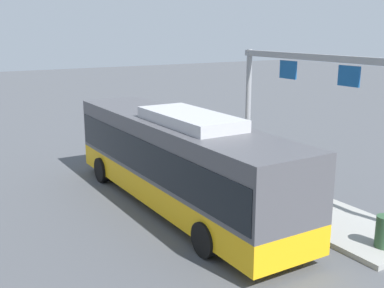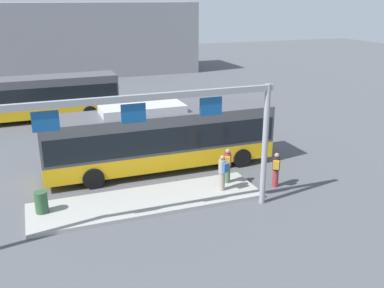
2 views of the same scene
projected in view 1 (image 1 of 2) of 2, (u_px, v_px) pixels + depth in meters
name	position (u px, v px, depth m)	size (l,w,h in m)	color
ground_plane	(177.00, 207.00, 16.70)	(120.00, 120.00, 0.00)	#4C4F54
platform_curb	(286.00, 201.00, 17.08)	(10.00, 2.80, 0.16)	#9E9E99
bus_main	(177.00, 157.00, 16.27)	(11.73, 2.74, 3.46)	#EAAD14
person_boarding	(207.00, 143.00, 22.16)	(0.55, 0.60, 1.67)	maroon
person_waiting_near	(237.00, 153.00, 19.83)	(0.42, 0.57, 1.67)	gray
person_waiting_mid	(215.00, 152.00, 19.95)	(0.53, 0.61, 1.67)	#476B4C
platform_sign_gantry	(347.00, 95.00, 16.36)	(11.37, 0.24, 5.20)	gray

